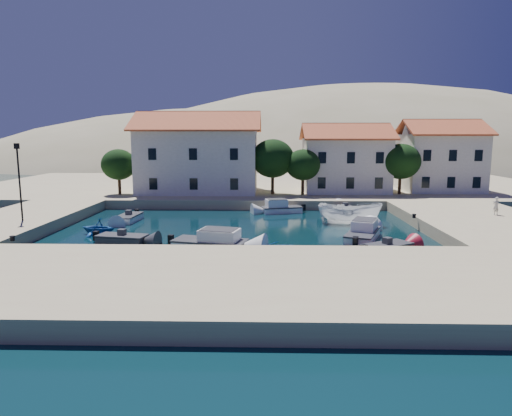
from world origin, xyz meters
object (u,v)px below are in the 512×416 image
Objects in this scene: building_left at (199,151)px; rowboat_south at (279,255)px; cabin_cruiser_east at (363,233)px; lamppost at (19,174)px; building_right at (440,155)px; boat_east at (349,224)px; building_mid at (345,157)px; cabin_cruiser_south at (210,242)px; pedestrian at (496,206)px.

building_left reaches higher than rowboat_south.
cabin_cruiser_east is (15.66, -21.73, -5.46)m from building_left.
lamppost is 1.40× the size of rowboat_south.
boat_east is (-14.31, -17.82, -5.47)m from building_right.
building_mid is 12.04m from building_right.
lamppost reaches higher than cabin_cruiser_south.
pedestrian is at bearing -77.27° from boat_east.
building_left is 1.40× the size of building_mid.
pedestrian is (-1.74, -18.31, -3.69)m from building_right.
boat_east is (15.69, -15.82, -5.94)m from building_left.
building_right is 18.76m from pedestrian.
building_left reaches higher than cabin_cruiser_south.
rowboat_south is at bearing -107.83° from building_mid.
boat_east is (27.19, 4.18, -4.75)m from lamppost.
cabin_cruiser_south reaches higher than rowboat_south.
pedestrian is at bearing -45.18° from cabin_cruiser_east.
building_mid is 1.92× the size of cabin_cruiser_south.
pedestrian reaches higher than boat_east.
lamppost is 27.92m from boat_east.
building_left reaches higher than boat_east.
building_mid is 1.97× the size of cabin_cruiser_east.
lamppost is at bearing -11.73° from pedestrian.
building_right is at bearing 3.81° from building_left.
cabin_cruiser_east is at bearing -165.31° from boat_east.
building_right is at bearing 27.93° from lamppost.
pedestrian is at bearing -59.35° from building_mid.
building_right reaches higher than boat_east.
building_left is 2.76× the size of cabin_cruiser_east.
pedestrian is (10.26, -17.31, -3.44)m from building_mid.
boat_east is at bearing 21.24° from cabin_cruiser_east.
cabin_cruiser_south is at bearing -17.32° from lamppost.
building_right is at bearing -112.47° from pedestrian.
cabin_cruiser_south is at bearing 59.08° from rowboat_south.
rowboat_south is 0.84× the size of cabin_cruiser_east.
building_left is at bearing 114.05° from cabin_cruiser_south.
cabin_cruiser_east is 13.78m from pedestrian.
cabin_cruiser_south is 1.23× the size of rowboat_south.
lamppost reaches higher than boat_east.
building_mid is at bearing -76.39° from pedestrian.
building_right is 46.98m from lamppost.
cabin_cruiser_east is at bearing -95.88° from building_mid.
lamppost is 40.04m from pedestrian.
building_right is 1.73× the size of cabin_cruiser_south.
building_mid is 2.36× the size of rowboat_south.
cabin_cruiser_east is at bearing -121.14° from building_right.
building_left reaches higher than cabin_cruiser_east.
pedestrian is (39.76, 3.69, -2.97)m from lamppost.
pedestrian is (12.60, 5.42, 1.31)m from cabin_cruiser_east.
building_left is 23.06m from boat_east.
building_left is 2.69× the size of cabin_cruiser_south.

